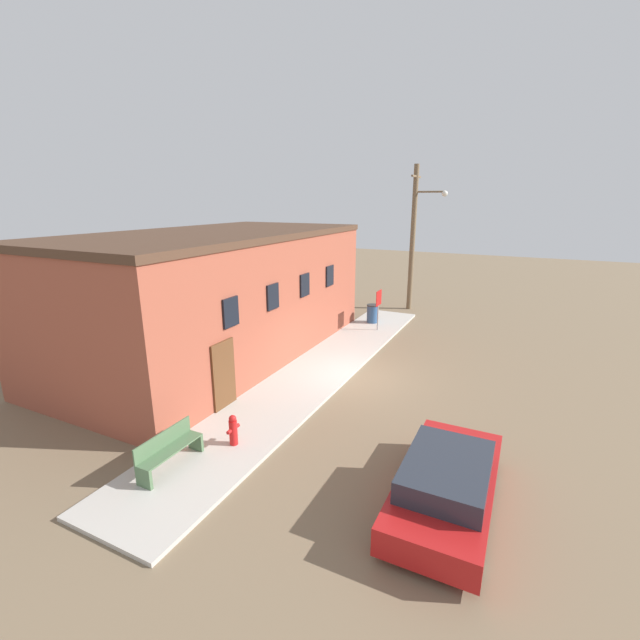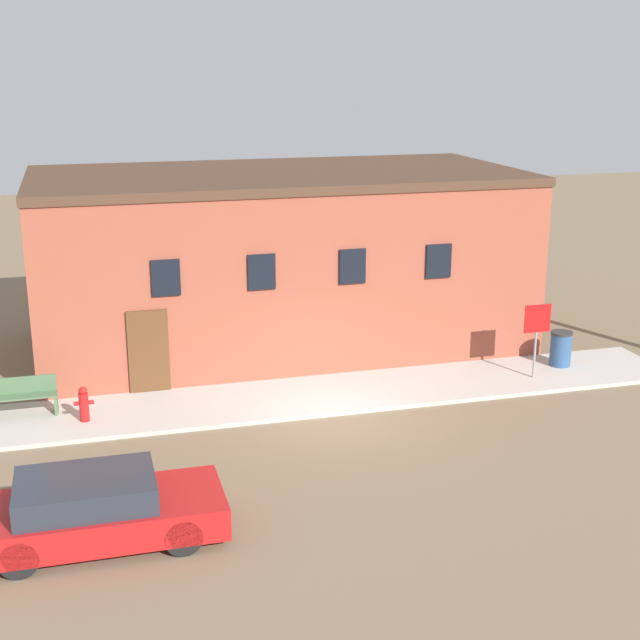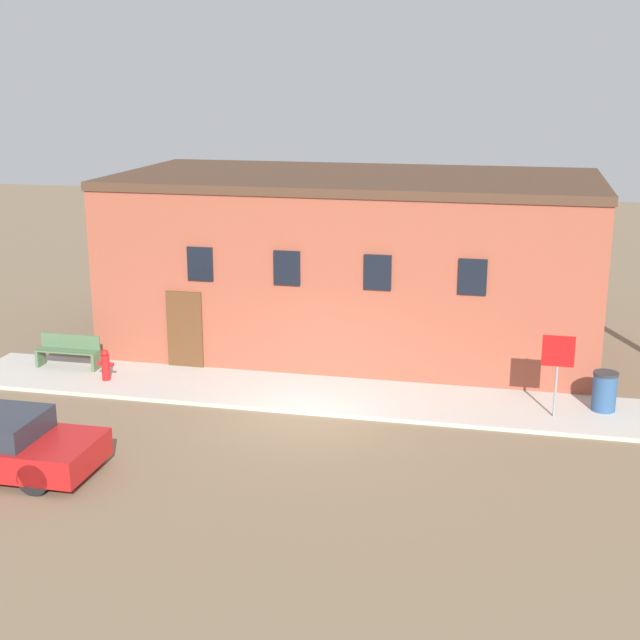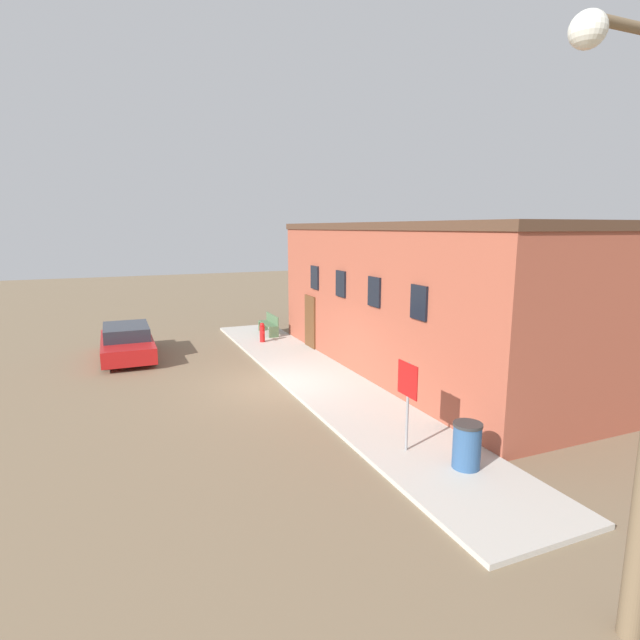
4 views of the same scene
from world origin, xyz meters
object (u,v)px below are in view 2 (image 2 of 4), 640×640
at_px(stop_sign, 537,327).
at_px(parked_car, 96,510).
at_px(bench, 18,397).
at_px(fire_hydrant, 84,404).
at_px(trash_bin, 561,348).

relative_size(stop_sign, parked_car, 0.46).
bearing_deg(parked_car, bench, 104.38).
height_order(stop_sign, parked_car, stop_sign).
bearing_deg(parked_car, fire_hydrant, 91.25).
bearing_deg(bench, trash_bin, -0.72).
bearing_deg(fire_hydrant, bench, 152.07).
xyz_separation_m(stop_sign, parked_car, (-11.21, -5.27, -0.89)).
xyz_separation_m(bench, parked_car, (1.57, -6.13, 0.04)).
distance_m(stop_sign, trash_bin, 1.62).
xyz_separation_m(stop_sign, bench, (-12.79, 0.86, -0.93)).
xyz_separation_m(fire_hydrant, bench, (-1.46, 0.77, 0.04)).
xyz_separation_m(trash_bin, parked_car, (-12.37, -5.96, 0.02)).
distance_m(fire_hydrant, trash_bin, 12.50).
height_order(fire_hydrant, trash_bin, trash_bin).
distance_m(bench, parked_car, 6.33).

